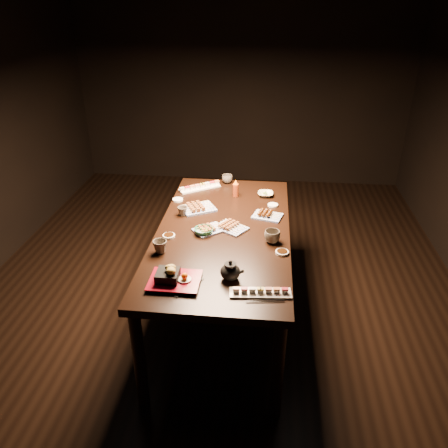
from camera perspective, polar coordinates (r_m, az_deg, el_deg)
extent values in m
plane|color=black|center=(3.63, -0.75, -9.03)|extent=(5.00, 5.00, 0.00)
cube|color=black|center=(3.18, -0.09, -6.72)|extent=(1.07, 1.88, 0.75)
imported|color=#2E8E61|center=(2.93, -2.67, -0.93)|extent=(0.16, 0.16, 0.04)
imported|color=beige|center=(3.50, 5.44, 3.90)|extent=(0.12, 0.12, 0.03)
imported|color=#4B4339|center=(2.74, -8.35, -2.95)|extent=(0.11, 0.11, 0.08)
imported|color=#4B4339|center=(2.84, 6.31, -1.63)|extent=(0.13, 0.13, 0.08)
imported|color=#4B4339|center=(3.18, -5.45, 1.69)|extent=(0.09, 0.09, 0.07)
imported|color=#4B4339|center=(3.73, 0.42, 5.92)|extent=(0.11, 0.11, 0.07)
cylinder|color=maroon|center=(3.46, 1.53, 4.71)|extent=(0.05, 0.05, 0.14)
cylinder|color=white|center=(2.92, -7.21, -1.54)|extent=(0.09, 0.09, 0.01)
cylinder|color=white|center=(3.34, 6.40, 2.46)|extent=(0.10, 0.10, 0.01)
cylinder|color=white|center=(2.74, 7.59, -3.69)|extent=(0.10, 0.10, 0.01)
cylinder|color=white|center=(3.43, -6.05, 3.17)|extent=(0.09, 0.09, 0.01)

